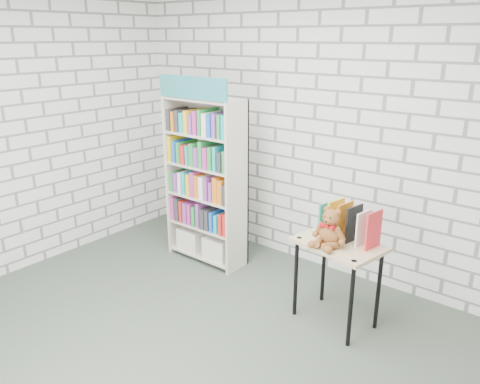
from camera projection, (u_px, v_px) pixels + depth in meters
The scene contains 6 objects.
ground at pixel (174, 351), 3.64m from camera, with size 4.50×4.50×0.00m, color #404B40.
room_shell at pixel (162, 123), 3.07m from camera, with size 4.52×4.02×2.81m.
bookshelf at pixel (206, 180), 4.88m from camera, with size 0.88×0.34×1.97m.
display_table at pixel (338, 254), 3.82m from camera, with size 0.76×0.59×0.73m.
table_books at pixel (349, 223), 3.82m from camera, with size 0.51×0.29×0.28m.
teddy_bear at pixel (329, 231), 3.71m from camera, with size 0.29×0.27×0.32m.
Camera 1 is at (2.32, -2.06, 2.33)m, focal length 35.00 mm.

